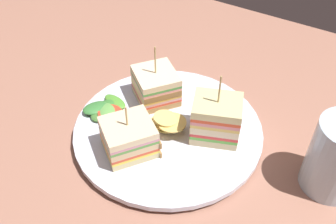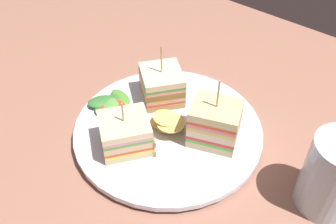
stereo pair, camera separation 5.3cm
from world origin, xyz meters
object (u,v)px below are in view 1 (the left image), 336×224
Objects in this scene: plate at (168,130)px; sandwich_wedge_1 at (129,137)px; sandwich_wedge_0 at (156,86)px; chip_pile at (169,122)px; sandwich_wedge_2 at (216,119)px; drinking_glass at (336,161)px.

sandwich_wedge_1 is at bearing 71.36° from plate.
chip_pile is (-5.38, 4.78, -1.10)cm from sandwich_wedge_0.
sandwich_wedge_0 is (5.05, -4.57, 3.11)cm from plate.
sandwich_wedge_2 is at bearing -160.87° from plate.
sandwich_wedge_1 is at bearing -38.05° from sandwich_wedge_0.
chip_pile is 22.60cm from drinking_glass.
sandwich_wedge_1 is (-2.87, 11.03, -0.12)cm from sandwich_wedge_0.
sandwich_wedge_1 reaches higher than chip_pile.
chip_pile is (6.11, 2.44, -1.72)cm from sandwich_wedge_2.
sandwich_wedge_0 is at bearing -42.16° from plate.
chip_pile is at bearing 13.69° from sandwich_wedge_1.
plate is at bearing -2.45° from sandwich_wedge_2.
sandwich_wedge_2 is at bearing 25.83° from sandwich_wedge_0.
plate is 7.49cm from sandwich_wedge_0.
sandwich_wedge_1 is at bearing 68.13° from chip_pile.
sandwich_wedge_0 reaches higher than drinking_glass.
sandwich_wedge_2 is at bearing -9.20° from sandwich_wedge_1.
plate is at bearing 16.93° from sandwich_wedge_1.
sandwich_wedge_2 reaches higher than plate.
sandwich_wedge_1 is 1.22× the size of chip_pile.
drinking_glass is (-16.14, -1.28, -0.18)cm from sandwich_wedge_2.
plate is 7.77cm from sandwich_wedge_2.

